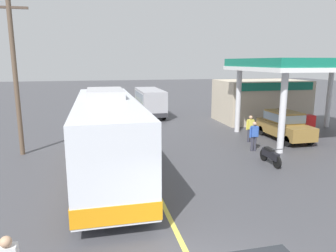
% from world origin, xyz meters
% --- Properties ---
extents(ground, '(120.00, 120.00, 0.00)m').
position_xyz_m(ground, '(0.00, 20.00, 0.00)').
color(ground, '#424247').
extents(lane_divider_stripe, '(0.16, 50.00, 0.01)m').
position_xyz_m(lane_divider_stripe, '(0.00, 15.00, 0.00)').
color(lane_divider_stripe, '#D8CC4C').
rests_on(lane_divider_stripe, ground).
extents(coach_bus_main, '(2.60, 11.04, 3.69)m').
position_xyz_m(coach_bus_main, '(-1.70, 7.85, 1.72)').
color(coach_bus_main, silver).
rests_on(coach_bus_main, ground).
extents(gas_station_roadside, '(9.10, 11.95, 5.10)m').
position_xyz_m(gas_station_roadside, '(11.31, 16.02, 2.63)').
color(gas_station_roadside, '#147259').
rests_on(gas_station_roadside, ground).
extents(car_at_pump, '(1.70, 4.20, 1.82)m').
position_xyz_m(car_at_pump, '(9.51, 11.72, 1.01)').
color(car_at_pump, olive).
rests_on(car_at_pump, ground).
extents(minibus_opposing_lane, '(2.04, 6.13, 2.44)m').
position_xyz_m(minibus_opposing_lane, '(2.69, 22.41, 1.47)').
color(minibus_opposing_lane, '#A5A5AD').
rests_on(minibus_opposing_lane, ground).
extents(motorcycle_parked_forecourt, '(0.55, 1.80, 0.92)m').
position_xyz_m(motorcycle_parked_forecourt, '(6.01, 7.44, 0.44)').
color(motorcycle_parked_forecourt, black).
rests_on(motorcycle_parked_forecourt, ground).
extents(pedestrian_near_pump, '(0.55, 0.22, 1.66)m').
position_xyz_m(pedestrian_near_pump, '(7.11, 11.66, 0.93)').
color(pedestrian_near_pump, '#33333F').
rests_on(pedestrian_near_pump, ground).
extents(pedestrian_by_shop, '(0.55, 0.22, 1.66)m').
position_xyz_m(pedestrian_by_shop, '(6.36, 9.77, 0.93)').
color(pedestrian_by_shop, '#33333F').
rests_on(pedestrian_by_shop, ground).
extents(car_trailing_behind_bus, '(1.70, 4.20, 1.82)m').
position_xyz_m(car_trailing_behind_bus, '(-2.39, 22.63, 1.01)').
color(car_trailing_behind_bus, '#B2B2B7').
rests_on(car_trailing_behind_bus, ground).
extents(utility_pole_roadside, '(1.80, 0.24, 8.13)m').
position_xyz_m(utility_pole_roadside, '(-6.11, 11.97, 4.25)').
color(utility_pole_roadside, brown).
rests_on(utility_pole_roadside, ground).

